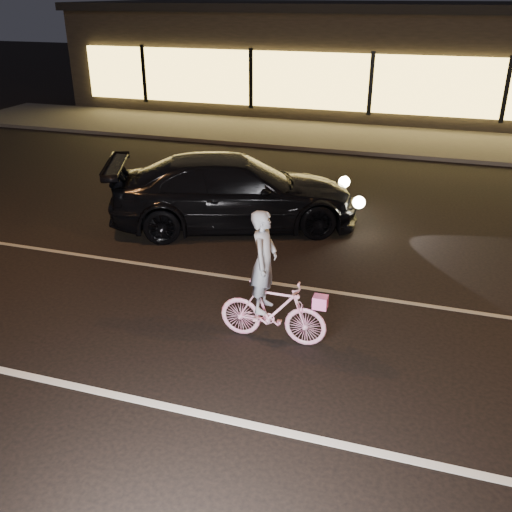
% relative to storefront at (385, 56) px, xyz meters
% --- Properties ---
extents(ground, '(90.00, 90.00, 0.00)m').
position_rel_storefront_xyz_m(ground, '(0.00, -18.97, -2.15)').
color(ground, black).
rests_on(ground, ground).
extents(lane_stripe_near, '(60.00, 0.12, 0.01)m').
position_rel_storefront_xyz_m(lane_stripe_near, '(0.00, -20.47, -2.14)').
color(lane_stripe_near, silver).
rests_on(lane_stripe_near, ground).
extents(lane_stripe_far, '(60.00, 0.10, 0.01)m').
position_rel_storefront_xyz_m(lane_stripe_far, '(0.00, -16.97, -2.14)').
color(lane_stripe_far, gray).
rests_on(lane_stripe_far, ground).
extents(sidewalk, '(30.00, 4.00, 0.12)m').
position_rel_storefront_xyz_m(sidewalk, '(0.00, -5.97, -2.09)').
color(sidewalk, '#383533').
rests_on(sidewalk, ground).
extents(storefront, '(25.40, 8.42, 4.20)m').
position_rel_storefront_xyz_m(storefront, '(0.00, 0.00, 0.00)').
color(storefront, black).
rests_on(storefront, ground).
extents(cyclist, '(1.57, 0.54, 1.97)m').
position_rel_storefront_xyz_m(cyclist, '(0.52, -18.66, -1.45)').
color(cyclist, '#FB4C9E').
rests_on(cyclist, ground).
extents(sedan, '(5.62, 3.90, 1.51)m').
position_rel_storefront_xyz_m(sedan, '(-1.45, -14.59, -1.39)').
color(sedan, black).
rests_on(sedan, ground).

